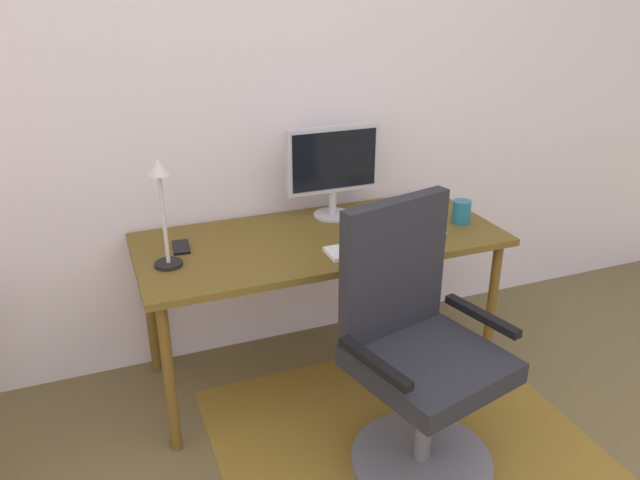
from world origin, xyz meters
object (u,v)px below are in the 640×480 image
Objects in this scene: keyboard at (376,247)px; cell_phone at (181,247)px; computer_mouse at (438,231)px; desk at (320,249)px; coffee_cup at (461,212)px; desk_lamp at (161,196)px; monitor at (333,164)px; office_chair at (417,368)px.

keyboard reaches higher than cell_phone.
keyboard is at bearing -173.06° from computer_mouse.
desk is 3.71× the size of keyboard.
keyboard is at bearing -165.85° from coffee_cup.
desk_lamp is at bearing 169.55° from keyboard.
coffee_cup reaches higher than computer_mouse.
desk_lamp is at bearing -162.08° from monitor.
desk is 0.68m from coffee_cup.
monitor is 4.21× the size of coffee_cup.
coffee_cup is 0.10× the size of office_chair.
monitor is 3.20× the size of cell_phone.
office_chair is (0.71, -0.78, -0.28)m from cell_phone.
computer_mouse is (0.49, -0.17, 0.08)m from desk.
desk_lamp is (-0.81, -0.26, 0.03)m from monitor.
monitor is 0.85m from desk_lamp.
desk is 15.34× the size of computer_mouse.
office_chair is at bearing -38.72° from desk_lamp.
desk is at bearing 172.89° from coffee_cup.
computer_mouse is (0.33, 0.04, 0.01)m from keyboard.
computer_mouse is at bearing -8.34° from cell_phone.
desk_lamp reaches higher than cell_phone.
keyboard is at bearing -10.45° from desk_lamp.
monitor reaches higher than keyboard.
keyboard is 0.82m from cell_phone.
keyboard is (0.17, -0.21, 0.07)m from desk.
monitor is 4.31× the size of computer_mouse.
coffee_cup is at bearing 33.27° from office_chair.
office_chair reaches higher than computer_mouse.
desk_lamp is (-1.33, 0.03, 0.24)m from coffee_cup.
cell_phone is (-0.76, 0.31, -0.00)m from keyboard.
coffee_cup is (0.52, -0.29, -0.20)m from monitor.
coffee_cup is at bearing -2.74° from cell_phone.
coffee_cup is at bearing -29.08° from monitor.
coffee_cup is 0.24× the size of desk_lamp.
computer_mouse is at bearing -5.61° from desk_lamp.
desk_lamp is (-0.67, -0.05, 0.35)m from desk.
desk_lamp is (-0.07, -0.15, 0.29)m from cell_phone.
cell_phone is 0.33m from desk_lamp.
cell_phone is at bearing 170.75° from desk.
monitor is 0.57m from computer_mouse.
monitor is at bearing 74.04° from office_chair.
coffee_cup reaches higher than cell_phone.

